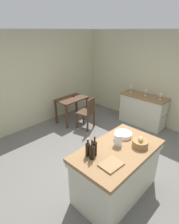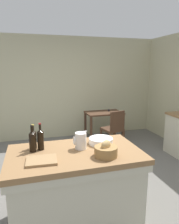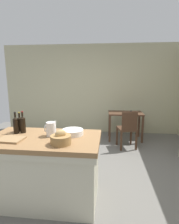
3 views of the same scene
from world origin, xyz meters
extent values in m
plane|color=#66635E|center=(0.00, 0.00, 0.00)|extent=(6.76, 6.76, 0.00)
cube|color=#B7B28E|center=(0.00, 2.60, 1.30)|extent=(5.32, 0.12, 2.60)
cube|color=olive|center=(-0.33, -0.64, 0.87)|extent=(1.48, 0.85, 0.06)
cube|color=beige|center=(-0.33, -0.64, 0.80)|extent=(1.46, 0.83, 0.08)
cube|color=beige|center=(-0.33, -0.64, 0.42)|extent=(1.40, 0.77, 0.84)
cube|color=#472D1E|center=(0.96, 1.95, 0.72)|extent=(0.91, 0.58, 0.04)
cube|color=#472D1E|center=(0.55, 1.70, 0.35)|extent=(0.05, 0.05, 0.70)
cube|color=#472D1E|center=(1.38, 1.71, 0.35)|extent=(0.05, 0.05, 0.70)
cube|color=#472D1E|center=(0.54, 2.19, 0.35)|extent=(0.05, 0.05, 0.70)
cube|color=#472D1E|center=(1.37, 2.20, 0.35)|extent=(0.05, 0.05, 0.70)
cylinder|color=black|center=(1.11, 2.00, 0.76)|extent=(0.04, 0.04, 0.05)
cube|color=#472D1E|center=(0.95, 1.36, 0.47)|extent=(0.48, 0.48, 0.04)
cube|color=#472D1E|center=(0.99, 1.19, 0.70)|extent=(0.36, 0.11, 0.42)
cube|color=#472D1E|center=(1.08, 1.58, 0.22)|extent=(0.05, 0.05, 0.45)
cube|color=#472D1E|center=(0.73, 1.50, 0.22)|extent=(0.05, 0.05, 0.45)
cube|color=#472D1E|center=(1.16, 1.23, 0.22)|extent=(0.05, 0.05, 0.45)
cube|color=#472D1E|center=(0.81, 1.15, 0.22)|extent=(0.05, 0.05, 0.45)
cylinder|color=white|center=(-0.25, -0.57, 0.99)|extent=(0.13, 0.13, 0.19)
cone|color=white|center=(-0.19, -0.57, 1.10)|extent=(0.07, 0.04, 0.06)
torus|color=white|center=(-0.32, -0.57, 1.00)|extent=(0.02, 0.10, 0.10)
cylinder|color=white|center=(0.03, -0.49, 0.94)|extent=(0.29, 0.29, 0.07)
cylinder|color=olive|center=(-0.04, -0.85, 0.95)|extent=(0.25, 0.25, 0.11)
ellipsoid|color=tan|center=(-0.04, -0.85, 1.03)|extent=(0.15, 0.14, 0.10)
cube|color=#99754C|center=(-0.70, -0.79, 0.91)|extent=(0.31, 0.26, 0.02)
cylinder|color=black|center=(-0.69, -0.48, 1.00)|extent=(0.07, 0.07, 0.21)
cone|color=black|center=(-0.69, -0.48, 1.12)|extent=(0.07, 0.07, 0.02)
cylinder|color=black|center=(-0.69, -0.48, 1.17)|extent=(0.03, 0.03, 0.07)
cylinder|color=maroon|center=(-0.69, -0.48, 1.20)|extent=(0.03, 0.03, 0.01)
cylinder|color=black|center=(-0.77, -0.42, 1.00)|extent=(0.07, 0.07, 0.19)
cone|color=black|center=(-0.77, -0.42, 1.10)|extent=(0.07, 0.07, 0.02)
cylinder|color=black|center=(-0.77, -0.42, 1.15)|extent=(0.03, 0.03, 0.07)
cylinder|color=#B29933|center=(-0.77, -0.42, 1.18)|extent=(0.03, 0.03, 0.01)
cylinder|color=black|center=(-0.78, -0.51, 1.00)|extent=(0.07, 0.07, 0.21)
cone|color=black|center=(-0.78, -0.51, 1.12)|extent=(0.07, 0.07, 0.02)
cylinder|color=black|center=(-0.78, -0.51, 1.17)|extent=(0.03, 0.03, 0.07)
cylinder|color=black|center=(-0.78, -0.51, 1.20)|extent=(0.03, 0.03, 0.01)
camera|label=1|loc=(-2.32, -1.94, 2.57)|focal=29.34mm
camera|label=2|loc=(-0.76, -2.74, 1.81)|focal=32.87mm
camera|label=3|loc=(0.52, -2.82, 1.69)|focal=28.87mm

